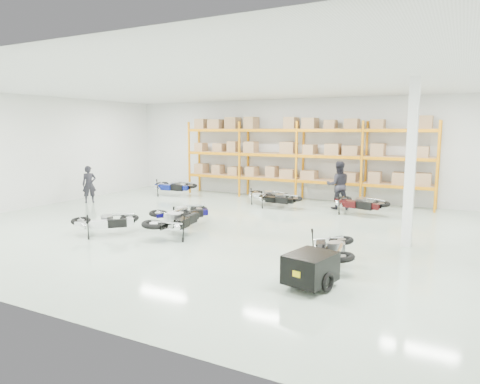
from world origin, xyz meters
The scene contains 14 objects.
room centered at (0.00, 0.00, 2.25)m, with size 18.00×18.00×18.00m.
pallet_rack centered at (0.00, 6.45, 2.26)m, with size 11.28×0.98×3.62m.
structural_column centered at (5.20, 0.50, 2.25)m, with size 0.25×0.25×4.50m, color white.
moto_blue_centre centered at (-1.68, -0.25, 0.54)m, with size 0.78×1.76×1.08m, color #0A0748, non-canonical shape.
moto_silver_left centered at (-2.98, -2.35, 0.52)m, with size 0.76×1.70×1.04m, color silver, non-canonical shape.
moto_black_far_left centered at (-1.03, -1.49, 0.61)m, with size 0.89×2.01×1.23m, color black, non-canonical shape.
moto_touring_right centered at (3.86, -2.10, 0.52)m, with size 0.76×1.72×1.05m, color black, non-canonical shape.
trailer centered at (3.86, -3.70, 0.41)m, with size 1.00×1.73×0.70m.
moto_back_a centered at (-5.72, 4.80, 0.59)m, with size 0.86×1.93×1.18m, color navy, non-canonical shape.
moto_back_b centered at (-0.81, 4.68, 0.50)m, with size 0.73×1.65×1.01m, color silver, non-canonical shape.
moto_back_c centered at (-0.06, 4.10, 0.51)m, with size 0.74×1.65×1.01m, color black, non-canonical shape.
moto_back_d centered at (3.11, 4.25, 0.57)m, with size 0.83×1.87×1.14m, color #380B0C, non-canonical shape.
person_left centered at (-7.80, 1.58, 0.80)m, with size 0.58×0.38×1.59m, color black.
person_back centered at (2.11, 5.10, 0.95)m, with size 0.93×0.72×1.91m, color black.
Camera 1 is at (6.39, -11.64, 3.16)m, focal length 32.00 mm.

